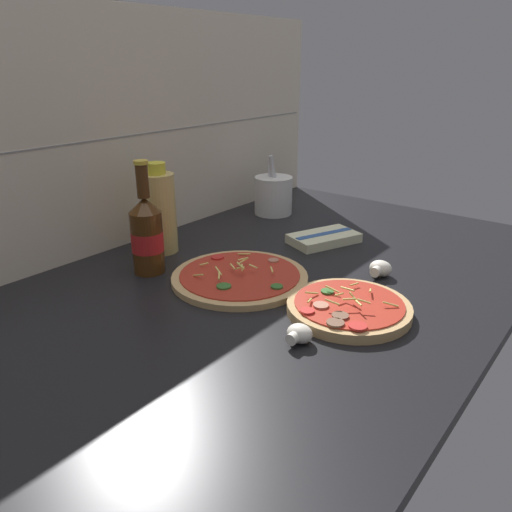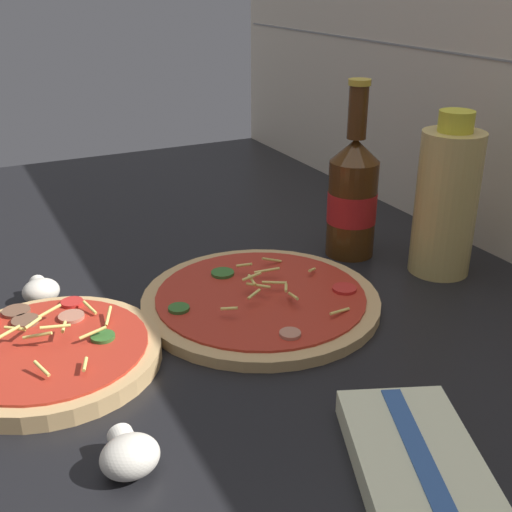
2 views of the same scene
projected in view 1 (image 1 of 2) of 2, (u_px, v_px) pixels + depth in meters
The scene contains 10 objects.
counter_slab at pixel (262, 295), 105.41cm from camera, with size 160.00×90.00×2.50cm.
tile_backsplash at pixel (114, 137), 121.02cm from camera, with size 160.00×1.13×60.00cm.
pizza_near at pixel (348, 308), 94.99cm from camera, with size 23.68×23.68×4.87cm.
pizza_far at pixel (240, 277), 109.10cm from camera, with size 29.84×29.84×4.51cm.
beer_bottle at pixel (147, 234), 110.67cm from camera, with size 7.17×7.17×25.41cm.
oil_bottle at pixel (159, 212), 122.46cm from camera, with size 8.33×8.33×22.39cm.
mushroom_left at pixel (380, 269), 110.96cm from camera, with size 5.32×5.07×3.55cm.
mushroom_right at pixel (299, 334), 84.92cm from camera, with size 4.86×4.62×3.24cm.
utensil_crock at pixel (273, 195), 154.60cm from camera, with size 11.68×11.68×18.35cm.
dish_towel at pixel (324, 238), 131.47cm from camera, with size 20.39×16.05×2.56cm.
Camera 1 is at (-75.35, -57.79, 47.76)cm, focal length 35.00 mm.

